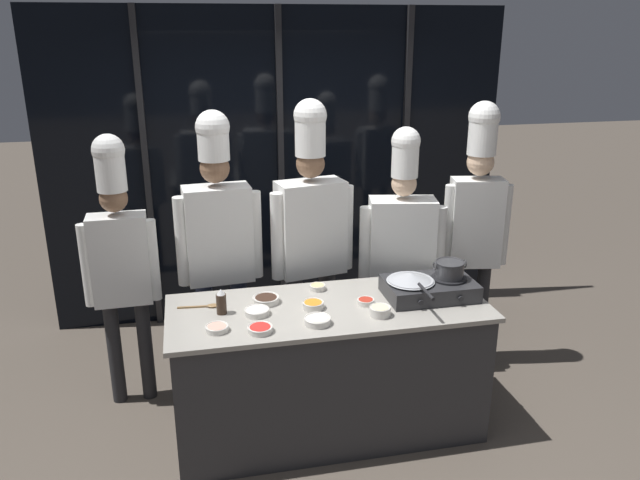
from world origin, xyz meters
The scene contains 22 objects.
ground_plane centered at (0.00, 0.00, 0.00)m, with size 24.00×24.00×0.00m, color brown.
window_wall_back centered at (0.00, 1.89, 1.35)m, with size 3.99×0.09×2.70m.
demo_counter centered at (0.00, 0.00, 0.44)m, with size 1.99×0.78×0.89m.
portable_stove centered at (0.66, 0.01, 0.94)m, with size 0.57×0.38×0.12m.
frying_pan centered at (0.53, 0.01, 1.03)m, with size 0.31×0.53×0.05m.
stock_pot centered at (0.80, 0.01, 1.06)m, with size 0.21×0.19×0.11m.
squeeze_bottle_soy centered at (-0.65, 0.04, 0.96)m, with size 0.06×0.06×0.16m.
prep_bowl_soy_glaze centered at (-0.37, 0.14, 0.91)m, with size 0.17×0.17×0.04m.
prep_bowl_noodles centered at (0.27, -0.19, 0.92)m, with size 0.13×0.13×0.06m.
prep_bowl_chili_flakes centered at (0.23, -0.02, 0.91)m, with size 0.11×0.11×0.03m.
prep_bowl_shrimp centered at (-0.70, -0.19, 0.91)m, with size 0.13×0.13×0.04m.
prep_bowl_garlic centered at (-0.12, -0.22, 0.91)m, with size 0.16×0.16×0.04m.
prep_bowl_rice centered at (-0.45, -0.02, 0.91)m, with size 0.15×0.15×0.04m.
prep_bowl_bell_pepper centered at (-0.46, -0.25, 0.91)m, with size 0.15×0.15×0.04m.
prep_bowl_carrots centered at (-0.10, -0.01, 0.91)m, with size 0.13×0.13×0.05m.
prep_bowl_ginger centered at (-0.01, 0.26, 0.91)m, with size 0.11×0.11×0.04m.
serving_spoon_slotted centered at (-0.73, 0.15, 0.89)m, with size 0.26×0.06×0.02m.
chef_head centered at (-1.28, 0.63, 1.11)m, with size 0.50×0.21×1.90m.
chef_sous centered at (-0.62, 0.70, 1.18)m, with size 0.59×0.27×2.02m.
chef_line centered at (0.03, 0.71, 1.18)m, with size 0.61×0.33×2.08m.
chef_pastry centered at (0.69, 0.64, 1.04)m, with size 0.61×0.33×1.88m.
chef_apprentice centered at (1.26, 0.63, 1.23)m, with size 0.49×0.26×2.04m.
Camera 1 is at (-0.80, -3.43, 2.53)m, focal length 35.00 mm.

